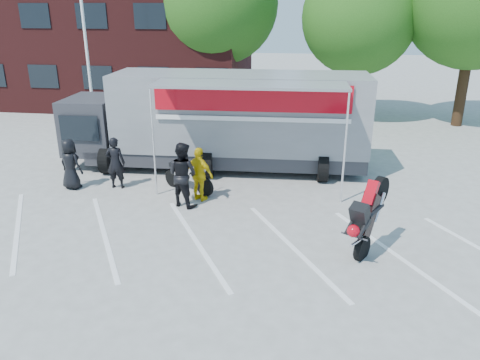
% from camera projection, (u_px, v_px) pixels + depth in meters
% --- Properties ---
extents(ground, '(100.00, 100.00, 0.00)m').
position_uv_depth(ground, '(177.00, 260.00, 10.72)').
color(ground, '#A9A9A3').
rests_on(ground, ground).
extents(parking_bay_lines, '(18.09, 13.33, 0.01)m').
position_uv_depth(parking_bay_lines, '(188.00, 240.00, 11.65)').
color(parking_bay_lines, white).
rests_on(parking_bay_lines, ground).
extents(office_building, '(18.00, 8.00, 7.00)m').
position_uv_depth(office_building, '(92.00, 41.00, 27.53)').
color(office_building, '#451616').
rests_on(office_building, ground).
extents(flagpole, '(1.61, 0.12, 8.00)m').
position_uv_depth(flagpole, '(89.00, 17.00, 19.06)').
color(flagpole, white).
rests_on(flagpole, ground).
extents(tree_left, '(6.12, 6.12, 8.64)m').
position_uv_depth(tree_left, '(218.00, 4.00, 23.87)').
color(tree_left, '#382314').
rests_on(tree_left, ground).
extents(tree_mid, '(5.44, 5.44, 7.68)m').
position_uv_depth(tree_mid, '(359.00, 18.00, 22.21)').
color(tree_mid, '#382314').
rests_on(tree_mid, ground).
extents(transporter_truck, '(10.71, 5.46, 3.35)m').
position_uv_depth(transporter_truck, '(226.00, 168.00, 16.84)').
color(transporter_truck, gray).
rests_on(transporter_truck, ground).
extents(parked_motorcycle, '(2.04, 1.50, 1.03)m').
position_uv_depth(parked_motorcycle, '(189.00, 191.00, 14.73)').
color(parked_motorcycle, silver).
rests_on(parked_motorcycle, ground).
extents(stunt_bike_rider, '(1.56, 1.88, 2.01)m').
position_uv_depth(stunt_bike_rider, '(372.00, 248.00, 11.28)').
color(stunt_bike_rider, black).
rests_on(stunt_bike_rider, ground).
extents(spectator_leather_a, '(0.91, 0.73, 1.61)m').
position_uv_depth(spectator_leather_a, '(70.00, 164.00, 14.68)').
color(spectator_leather_a, black).
rests_on(spectator_leather_a, ground).
extents(spectator_leather_b, '(0.63, 0.43, 1.67)m').
position_uv_depth(spectator_leather_b, '(116.00, 163.00, 14.72)').
color(spectator_leather_b, black).
rests_on(spectator_leather_b, ground).
extents(spectator_leather_c, '(1.13, 1.03, 1.89)m').
position_uv_depth(spectator_leather_c, '(183.00, 174.00, 13.38)').
color(spectator_leather_c, black).
rests_on(spectator_leather_c, ground).
extents(spectator_hivis, '(1.04, 0.76, 1.64)m').
position_uv_depth(spectator_hivis, '(200.00, 174.00, 13.76)').
color(spectator_hivis, '#DEBB0B').
rests_on(spectator_hivis, ground).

